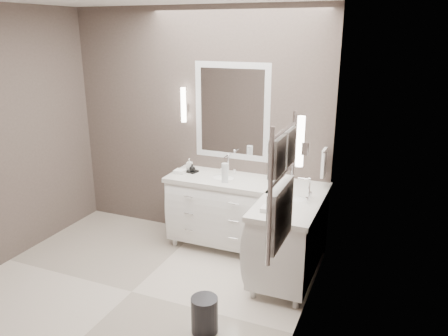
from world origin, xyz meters
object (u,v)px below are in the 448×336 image
at_px(towel_ladder, 281,193).
at_px(vanity_back, 223,207).
at_px(waste_bin, 205,315).
at_px(vanity_right, 290,232).

bearing_deg(towel_ladder, vanity_back, 124.10).
distance_m(vanity_back, waste_bin, 1.58).
relative_size(vanity_right, waste_bin, 3.92).
relative_size(vanity_back, vanity_right, 1.00).
xyz_separation_m(vanity_right, towel_ladder, (0.23, -1.30, 0.91)).
height_order(vanity_back, vanity_right, same).
height_order(vanity_right, towel_ladder, towel_ladder).
xyz_separation_m(vanity_back, waste_bin, (0.45, -1.47, -0.33)).
bearing_deg(waste_bin, vanity_right, 69.71).
bearing_deg(vanity_back, waste_bin, -73.03).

